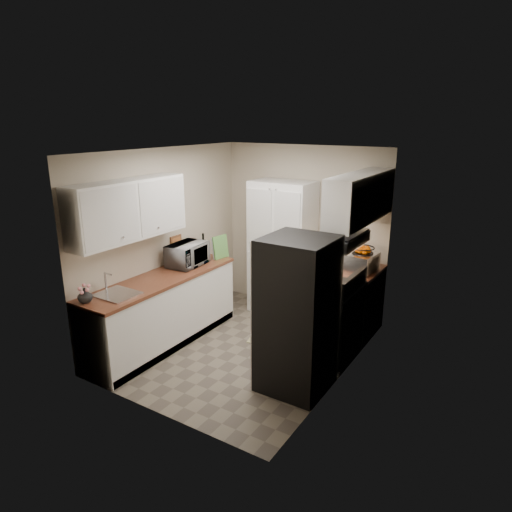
{
  "coord_description": "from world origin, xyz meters",
  "views": [
    {
      "loc": [
        2.94,
        -4.43,
        2.85
      ],
      "look_at": [
        0.07,
        0.15,
        1.22
      ],
      "focal_mm": 32.0,
      "sensor_mm": 36.0,
      "label": 1
    }
  ],
  "objects_px": {
    "pantry_cabinet": "(282,248)",
    "microwave": "(187,255)",
    "electric_range": "(329,320)",
    "toaster_oven": "(361,263)",
    "wine_bottle": "(203,247)",
    "refrigerator": "(297,315)"
  },
  "relations": [
    {
      "from": "pantry_cabinet",
      "to": "wine_bottle",
      "type": "height_order",
      "value": "pantry_cabinet"
    },
    {
      "from": "electric_range",
      "to": "wine_bottle",
      "type": "distance_m",
      "value": 2.12
    },
    {
      "from": "refrigerator",
      "to": "toaster_oven",
      "type": "relative_size",
      "value": 3.89
    },
    {
      "from": "refrigerator",
      "to": "microwave",
      "type": "relative_size",
      "value": 3.05
    },
    {
      "from": "pantry_cabinet",
      "to": "refrigerator",
      "type": "relative_size",
      "value": 1.18
    },
    {
      "from": "pantry_cabinet",
      "to": "microwave",
      "type": "relative_size",
      "value": 3.59
    },
    {
      "from": "electric_range",
      "to": "wine_bottle",
      "type": "bearing_deg",
      "value": 176.31
    },
    {
      "from": "microwave",
      "to": "toaster_oven",
      "type": "relative_size",
      "value": 1.28
    },
    {
      "from": "pantry_cabinet",
      "to": "electric_range",
      "type": "bearing_deg",
      "value": -38.22
    },
    {
      "from": "electric_range",
      "to": "microwave",
      "type": "height_order",
      "value": "microwave"
    },
    {
      "from": "pantry_cabinet",
      "to": "electric_range",
      "type": "relative_size",
      "value": 1.77
    },
    {
      "from": "electric_range",
      "to": "toaster_oven",
      "type": "xyz_separation_m",
      "value": [
        0.12,
        0.73,
        0.57
      ]
    },
    {
      "from": "electric_range",
      "to": "wine_bottle",
      "type": "relative_size",
      "value": 3.4
    },
    {
      "from": "refrigerator",
      "to": "microwave",
      "type": "bearing_deg",
      "value": 164.7
    },
    {
      "from": "microwave",
      "to": "wine_bottle",
      "type": "bearing_deg",
      "value": 0.43
    },
    {
      "from": "refrigerator",
      "to": "toaster_oven",
      "type": "xyz_separation_m",
      "value": [
        0.15,
        1.53,
        0.2
      ]
    },
    {
      "from": "electric_range",
      "to": "wine_bottle",
      "type": "height_order",
      "value": "wine_bottle"
    },
    {
      "from": "pantry_cabinet",
      "to": "refrigerator",
      "type": "bearing_deg",
      "value": -56.54
    },
    {
      "from": "pantry_cabinet",
      "to": "microwave",
      "type": "xyz_separation_m",
      "value": [
        -0.82,
        -1.19,
        0.07
      ]
    },
    {
      "from": "microwave",
      "to": "wine_bottle",
      "type": "height_order",
      "value": "wine_bottle"
    },
    {
      "from": "electric_range",
      "to": "toaster_oven",
      "type": "height_order",
      "value": "toaster_oven"
    },
    {
      "from": "wine_bottle",
      "to": "toaster_oven",
      "type": "bearing_deg",
      "value": 15.63
    }
  ]
}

